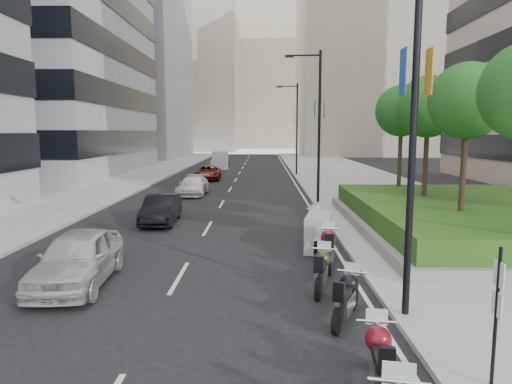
{
  "coord_description": "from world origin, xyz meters",
  "views": [
    {
      "loc": [
        1.01,
        -9.13,
        4.32
      ],
      "look_at": [
        0.73,
        8.4,
        2.0
      ],
      "focal_mm": 32.0,
      "sensor_mm": 36.0,
      "label": 1
    }
  ],
  "objects_px": {
    "lamp_post_0": "(408,97)",
    "motorcycle_3": "(322,270)",
    "car_b": "(161,209)",
    "motorcycle_4": "(328,248)",
    "motorcycle_1": "(380,360)",
    "motorcycle_2": "(346,297)",
    "car_c": "(193,186)",
    "parking_sign": "(497,310)",
    "motorcycle_5": "(319,232)",
    "motorcycle_6": "(315,222)",
    "lamp_post_2": "(295,124)",
    "lamp_post_1": "(317,119)",
    "delivery_van": "(220,160)",
    "car_d": "(208,173)",
    "car_a": "(78,258)"
  },
  "relations": [
    {
      "from": "lamp_post_0",
      "to": "motorcycle_3",
      "type": "height_order",
      "value": "lamp_post_0"
    },
    {
      "from": "car_b",
      "to": "motorcycle_4",
      "type": "bearing_deg",
      "value": -47.42
    },
    {
      "from": "motorcycle_1",
      "to": "motorcycle_2",
      "type": "height_order",
      "value": "motorcycle_2"
    },
    {
      "from": "motorcycle_4",
      "to": "car_c",
      "type": "xyz_separation_m",
      "value": [
        -6.92,
        16.8,
        0.02
      ]
    },
    {
      "from": "parking_sign",
      "to": "motorcycle_4",
      "type": "relative_size",
      "value": 1.07
    },
    {
      "from": "motorcycle_5",
      "to": "motorcycle_6",
      "type": "distance_m",
      "value": 2.33
    },
    {
      "from": "lamp_post_0",
      "to": "car_b",
      "type": "height_order",
      "value": "lamp_post_0"
    },
    {
      "from": "lamp_post_2",
      "to": "parking_sign",
      "type": "xyz_separation_m",
      "value": [
        0.66,
        -38.0,
        -3.61
      ]
    },
    {
      "from": "lamp_post_0",
      "to": "lamp_post_2",
      "type": "bearing_deg",
      "value": 90.0
    },
    {
      "from": "lamp_post_1",
      "to": "motorcycle_1",
      "type": "distance_m",
      "value": 20.5
    },
    {
      "from": "car_b",
      "to": "car_c",
      "type": "bearing_deg",
      "value": 87.46
    },
    {
      "from": "motorcycle_2",
      "to": "delivery_van",
      "type": "xyz_separation_m",
      "value": [
        -7.05,
        44.26,
        0.41
      ]
    },
    {
      "from": "motorcycle_5",
      "to": "motorcycle_1",
      "type": "bearing_deg",
      "value": -169.51
    },
    {
      "from": "parking_sign",
      "to": "car_c",
      "type": "height_order",
      "value": "parking_sign"
    },
    {
      "from": "motorcycle_3",
      "to": "car_b",
      "type": "relative_size",
      "value": 0.51
    },
    {
      "from": "motorcycle_5",
      "to": "car_d",
      "type": "bearing_deg",
      "value": 27.14
    },
    {
      "from": "car_a",
      "to": "car_b",
      "type": "xyz_separation_m",
      "value": [
        0.41,
        8.75,
        -0.09
      ]
    },
    {
      "from": "car_d",
      "to": "delivery_van",
      "type": "bearing_deg",
      "value": 88.07
    },
    {
      "from": "lamp_post_0",
      "to": "motorcycle_1",
      "type": "xyz_separation_m",
      "value": [
        -1.19,
        -2.96,
        -4.51
      ]
    },
    {
      "from": "motorcycle_3",
      "to": "delivery_van",
      "type": "distance_m",
      "value": 42.73
    },
    {
      "from": "car_d",
      "to": "motorcycle_1",
      "type": "bearing_deg",
      "value": -81.07
    },
    {
      "from": "parking_sign",
      "to": "car_b",
      "type": "height_order",
      "value": "parking_sign"
    },
    {
      "from": "car_b",
      "to": "car_c",
      "type": "height_order",
      "value": "car_b"
    },
    {
      "from": "motorcycle_1",
      "to": "lamp_post_0",
      "type": "bearing_deg",
      "value": -15.03
    },
    {
      "from": "lamp_post_2",
      "to": "delivery_van",
      "type": "xyz_separation_m",
      "value": [
        -8.26,
        9.2,
        -4.09
      ]
    },
    {
      "from": "lamp_post_0",
      "to": "car_b",
      "type": "relative_size",
      "value": 2.19
    },
    {
      "from": "motorcycle_1",
      "to": "motorcycle_4",
      "type": "relative_size",
      "value": 0.9
    },
    {
      "from": "lamp_post_0",
      "to": "car_a",
      "type": "height_order",
      "value": "lamp_post_0"
    },
    {
      "from": "delivery_van",
      "to": "car_b",
      "type": "bearing_deg",
      "value": -93.87
    },
    {
      "from": "motorcycle_5",
      "to": "car_b",
      "type": "distance_m",
      "value": 8.38
    },
    {
      "from": "motorcycle_3",
      "to": "car_c",
      "type": "xyz_separation_m",
      "value": [
        -6.43,
        18.96,
        0.08
      ]
    },
    {
      "from": "lamp_post_0",
      "to": "motorcycle_3",
      "type": "xyz_separation_m",
      "value": [
        -1.52,
        2.0,
        -4.5
      ]
    },
    {
      "from": "lamp_post_0",
      "to": "motorcycle_2",
      "type": "distance_m",
      "value": 4.67
    },
    {
      "from": "lamp_post_1",
      "to": "motorcycle_5",
      "type": "xyz_separation_m",
      "value": [
        -1.09,
        -10.66,
        -4.42
      ]
    },
    {
      "from": "lamp_post_2",
      "to": "car_b",
      "type": "relative_size",
      "value": 2.19
    },
    {
      "from": "motorcycle_1",
      "to": "car_c",
      "type": "distance_m",
      "value": 24.86
    },
    {
      "from": "motorcycle_4",
      "to": "car_a",
      "type": "bearing_deg",
      "value": 110.73
    },
    {
      "from": "motorcycle_3",
      "to": "car_c",
      "type": "height_order",
      "value": "car_c"
    },
    {
      "from": "car_c",
      "to": "delivery_van",
      "type": "distance_m",
      "value": 23.24
    },
    {
      "from": "lamp_post_1",
      "to": "car_c",
      "type": "xyz_separation_m",
      "value": [
        -7.95,
        3.96,
        -4.42
      ]
    },
    {
      "from": "motorcycle_1",
      "to": "motorcycle_2",
      "type": "distance_m",
      "value": 2.9
    },
    {
      "from": "lamp_post_2",
      "to": "motorcycle_2",
      "type": "xyz_separation_m",
      "value": [
        -1.22,
        -35.07,
        -4.51
      ]
    },
    {
      "from": "motorcycle_2",
      "to": "motorcycle_4",
      "type": "relative_size",
      "value": 0.84
    },
    {
      "from": "car_b",
      "to": "car_d",
      "type": "height_order",
      "value": "car_b"
    },
    {
      "from": "lamp_post_1",
      "to": "car_a",
      "type": "bearing_deg",
      "value": -119.79
    },
    {
      "from": "car_a",
      "to": "motorcycle_3",
      "type": "bearing_deg",
      "value": -6.82
    },
    {
      "from": "motorcycle_3",
      "to": "car_a",
      "type": "bearing_deg",
      "value": 101.04
    },
    {
      "from": "motorcycle_2",
      "to": "car_d",
      "type": "relative_size",
      "value": 0.42
    },
    {
      "from": "lamp_post_1",
      "to": "motorcycle_4",
      "type": "height_order",
      "value": "lamp_post_1"
    },
    {
      "from": "car_c",
      "to": "car_d",
      "type": "xyz_separation_m",
      "value": [
        -0.15,
        9.82,
        0.0
      ]
    }
  ]
}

